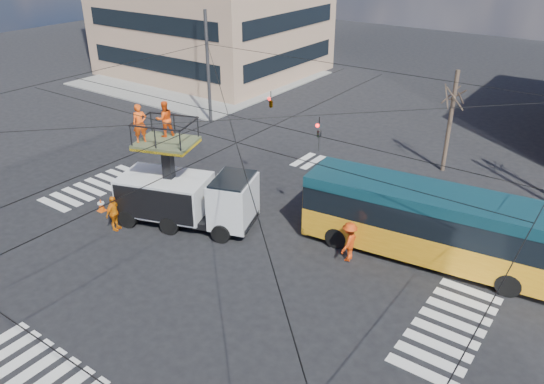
{
  "coord_description": "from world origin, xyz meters",
  "views": [
    {
      "loc": [
        13.46,
        -15.87,
        13.0
      ],
      "look_at": [
        1.28,
        1.2,
        2.47
      ],
      "focal_mm": 35.0,
      "sensor_mm": 36.0,
      "label": 1
    }
  ],
  "objects": [
    {
      "name": "traffic_cone",
      "position": [
        -7.42,
        -1.58,
        0.34
      ],
      "size": [
        0.36,
        0.36,
        0.68
      ],
      "primitive_type": "cone",
      "color": "#EA5109",
      "rests_on": "ground"
    },
    {
      "name": "ground",
      "position": [
        0.0,
        0.0,
        0.0
      ],
      "size": [
        120.0,
        120.0,
        0.0
      ],
      "primitive_type": "plane",
      "color": "black",
      "rests_on": "ground"
    },
    {
      "name": "crosswalks",
      "position": [
        0.0,
        0.0,
        0.01
      ],
      "size": [
        22.4,
        22.4,
        0.02
      ],
      "primitive_type": null,
      "color": "silver",
      "rests_on": "ground"
    },
    {
      "name": "overhead_network",
      "position": [
        -0.07,
        0.4,
        4.29
      ],
      "size": [
        24.24,
        24.24,
        8.0
      ],
      "color": "#2D2D30",
      "rests_on": "ground"
    },
    {
      "name": "worker_ground",
      "position": [
        -5.35,
        -2.38,
        0.88
      ],
      "size": [
        0.63,
        1.09,
        1.75
      ],
      "primitive_type": "imported",
      "rotation": [
        0.0,
        0.0,
        1.78
      ],
      "color": "orange",
      "rests_on": "ground"
    },
    {
      "name": "city_bus",
      "position": [
        7.72,
        3.97,
        1.72
      ],
      "size": [
        11.41,
        3.86,
        3.2
      ],
      "rotation": [
        0.0,
        0.0,
        0.11
      ],
      "color": "orange",
      "rests_on": "ground"
    },
    {
      "name": "sidewalk_nw",
      "position": [
        -21.0,
        21.0,
        0.06
      ],
      "size": [
        18.0,
        18.0,
        0.12
      ],
      "primitive_type": "cube",
      "color": "slate",
      "rests_on": "ground"
    },
    {
      "name": "utility_truck",
      "position": [
        -2.96,
        0.08,
        1.99
      ],
      "size": [
        7.37,
        4.45,
        5.96
      ],
      "rotation": [
        0.0,
        0.0,
        0.33
      ],
      "color": "black",
      "rests_on": "ground"
    },
    {
      "name": "flagger",
      "position": [
        4.92,
        1.79,
        0.91
      ],
      "size": [
        0.74,
        1.21,
        1.82
      ],
      "primitive_type": "imported",
      "rotation": [
        0.0,
        0.0,
        -1.52
      ],
      "color": "red",
      "rests_on": "ground"
    },
    {
      "name": "tree_a",
      "position": [
        5.0,
        13.5,
        4.63
      ],
      "size": [
        2.0,
        2.0,
        6.0
      ],
      "color": "#382B21",
      "rests_on": "ground"
    }
  ]
}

